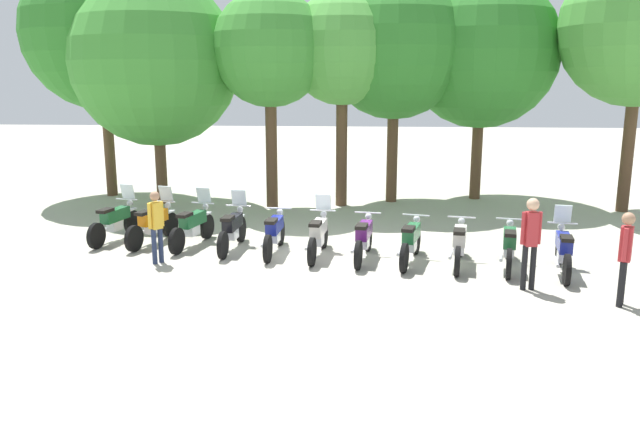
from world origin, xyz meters
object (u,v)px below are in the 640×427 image
(motorcycle_2, at_px, (193,225))
(tree_4, at_px, (395,48))
(motorcycle_8, at_px, (459,243))
(tree_2, at_px, (270,50))
(motorcycle_5, at_px, (318,234))
(motorcycle_0, at_px, (115,221))
(motorcycle_1, at_px, (153,223))
(motorcycle_10, at_px, (563,250))
(tree_5, at_px, (482,52))
(tree_1, at_px, (155,62))
(motorcycle_9, at_px, (509,245))
(motorcycle_7, at_px, (411,241))
(tree_0, at_px, (101,33))
(tree_3, at_px, (342,50))
(tree_6, at_px, (640,28))
(motorcycle_3, at_px, (233,229))
(person_1, at_px, (625,251))
(motorcycle_6, at_px, (364,238))
(person_2, at_px, (156,222))
(motorcycle_4, at_px, (274,232))
(person_0, at_px, (531,236))

(motorcycle_2, relative_size, tree_4, 0.30)
(motorcycle_8, xyz_separation_m, tree_2, (-5.05, 6.01, 4.40))
(motorcycle_5, bearing_deg, motorcycle_0, 84.81)
(motorcycle_1, distance_m, motorcycle_10, 9.62)
(motorcycle_2, distance_m, tree_4, 9.13)
(tree_2, distance_m, tree_5, 7.02)
(tree_1, height_order, tree_4, tree_4)
(motorcycle_9, bearing_deg, motorcycle_7, 95.00)
(motorcycle_1, height_order, tree_2, tree_2)
(tree_0, height_order, tree_3, tree_0)
(motorcycle_0, bearing_deg, tree_0, 34.98)
(tree_0, distance_m, tree_6, 16.97)
(tree_0, bearing_deg, tree_2, -15.96)
(motorcycle_10, distance_m, tree_3, 9.62)
(tree_3, bearing_deg, motorcycle_2, -122.76)
(motorcycle_3, xyz_separation_m, motorcycle_10, (7.36, -1.35, 0.00))
(motorcycle_10, relative_size, person_1, 1.25)
(person_1, height_order, tree_3, tree_3)
(tree_5, bearing_deg, motorcycle_10, -87.04)
(motorcycle_7, relative_size, person_1, 1.24)
(motorcycle_6, bearing_deg, motorcycle_2, 86.57)
(tree_1, bearing_deg, motorcycle_6, -42.54)
(person_1, bearing_deg, motorcycle_9, -28.28)
(motorcycle_0, distance_m, person_2, 2.58)
(motorcycle_0, relative_size, motorcycle_8, 1.00)
(motorcycle_1, distance_m, motorcycle_5, 4.28)
(motorcycle_10, xyz_separation_m, person_1, (0.47, -1.91, 0.51))
(motorcycle_2, distance_m, tree_2, 6.63)
(motorcycle_3, xyz_separation_m, person_1, (7.83, -3.27, 0.51))
(motorcycle_3, bearing_deg, motorcycle_6, -96.53)
(motorcycle_3, height_order, motorcycle_4, motorcycle_3)
(motorcycle_0, bearing_deg, motorcycle_5, -89.08)
(motorcycle_3, distance_m, motorcycle_6, 3.21)
(motorcycle_5, bearing_deg, tree_0, 53.45)
(tree_5, bearing_deg, motorcycle_9, -94.31)
(tree_5, bearing_deg, tree_3, -161.53)
(person_2, distance_m, tree_4, 10.24)
(tree_6, bearing_deg, tree_5, 156.78)
(motorcycle_4, xyz_separation_m, tree_4, (2.99, 6.63, 4.49))
(motorcycle_0, distance_m, person_0, 10.03)
(motorcycle_1, relative_size, motorcycle_3, 0.98)
(tree_4, bearing_deg, tree_1, -173.47)
(tree_2, height_order, tree_4, tree_4)
(motorcycle_1, relative_size, person_2, 1.31)
(motorcycle_10, bearing_deg, person_2, 100.08)
(motorcycle_9, xyz_separation_m, tree_4, (-2.27, 7.43, 4.49))
(motorcycle_2, xyz_separation_m, motorcycle_7, (5.25, -1.05, -0.01))
(motorcycle_10, bearing_deg, tree_6, -18.91)
(motorcycle_3, bearing_deg, motorcycle_2, 79.60)
(motorcycle_3, relative_size, motorcycle_5, 1.00)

